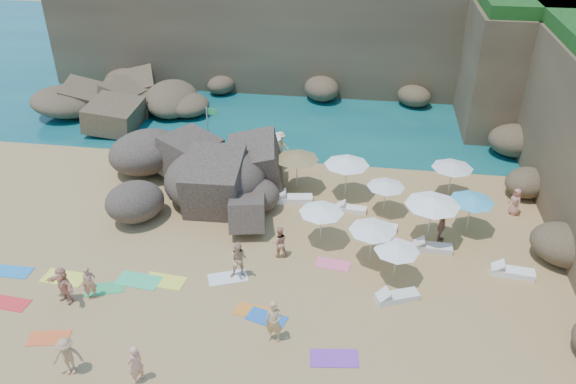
# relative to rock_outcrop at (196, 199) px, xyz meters

# --- Properties ---
(ground) EXTENTS (120.00, 120.00, 0.00)m
(ground) POSITION_rel_rock_outcrop_xyz_m (3.37, -4.81, 0.00)
(ground) COLOR tan
(ground) RESTS_ON ground
(seawater) EXTENTS (120.00, 120.00, 0.00)m
(seawater) POSITION_rel_rock_outcrop_xyz_m (3.37, 25.19, 0.00)
(seawater) COLOR #0C4751
(seawater) RESTS_ON ground
(cliff_back) EXTENTS (44.00, 8.00, 8.00)m
(cliff_back) POSITION_rel_rock_outcrop_xyz_m (5.37, 20.19, 4.00)
(cliff_back) COLOR brown
(cliff_back) RESTS_ON ground
(cliff_corner) EXTENTS (10.00, 12.00, 8.00)m
(cliff_corner) POSITION_rel_rock_outcrop_xyz_m (20.37, 15.19, 4.00)
(cliff_corner) COLOR brown
(cliff_corner) RESTS_ON ground
(rock_promontory) EXTENTS (12.00, 7.00, 2.00)m
(rock_promontory) POSITION_rel_rock_outcrop_xyz_m (-7.63, 11.19, 0.00)
(rock_promontory) COLOR brown
(rock_promontory) RESTS_ON ground
(marina_masts) EXTENTS (3.10, 0.10, 6.00)m
(marina_masts) POSITION_rel_rock_outcrop_xyz_m (-13.13, 25.19, 3.00)
(marina_masts) COLOR white
(marina_masts) RESTS_ON ground
(rock_outcrop) EXTENTS (9.27, 7.98, 3.15)m
(rock_outcrop) POSITION_rel_rock_outcrop_xyz_m (0.00, 0.00, 0.00)
(rock_outcrop) COLOR brown
(rock_outcrop) RESTS_ON ground
(flag_pole) EXTENTS (0.69, 0.18, 3.57)m
(flag_pole) POSITION_rel_rock_outcrop_xyz_m (-0.33, 4.54, 2.28)
(flag_pole) COLOR silver
(flag_pole) RESTS_ON ground
(parasol_0) EXTENTS (2.46, 2.46, 2.33)m
(parasol_0) POSITION_rel_rock_outcrop_xyz_m (2.84, 4.20, 2.14)
(parasol_0) COLOR silver
(parasol_0) RESTS_ON ground
(parasol_1) EXTENTS (2.23, 2.23, 2.11)m
(parasol_1) POSITION_rel_rock_outcrop_xyz_m (13.71, 2.40, 1.94)
(parasol_1) COLOR silver
(parasol_1) RESTS_ON ground
(parasol_2) EXTENTS (1.97, 1.97, 1.87)m
(parasol_2) POSITION_rel_rock_outcrop_xyz_m (10.18, 0.19, 1.71)
(parasol_2) COLOR silver
(parasol_2) RESTS_ON ground
(parasol_5) EXTENTS (2.16, 2.16, 2.04)m
(parasol_5) POSITION_rel_rock_outcrop_xyz_m (7.14, -2.96, 1.87)
(parasol_5) COLOR silver
(parasol_5) RESTS_ON ground
(parasol_6) EXTENTS (2.43, 2.43, 2.30)m
(parasol_6) POSITION_rel_rock_outcrop_xyz_m (5.32, 1.90, 2.11)
(parasol_6) COLOR silver
(parasol_6) RESTS_ON ground
(parasol_7) EXTENTS (2.45, 2.45, 2.32)m
(parasol_7) POSITION_rel_rock_outcrop_xyz_m (8.06, 1.61, 2.13)
(parasol_7) COLOR silver
(parasol_7) RESTS_ON ground
(parasol_8) EXTENTS (2.16, 2.16, 2.04)m
(parasol_8) POSITION_rel_rock_outcrop_xyz_m (9.55, -4.12, 1.87)
(parasol_8) COLOR silver
(parasol_8) RESTS_ON ground
(parasol_9) EXTENTS (2.62, 2.62, 2.48)m
(parasol_9) POSITION_rel_rock_outcrop_xyz_m (12.30, -2.11, 2.28)
(parasol_9) COLOR silver
(parasol_9) RESTS_ON ground
(parasol_10) EXTENTS (2.19, 2.19, 2.07)m
(parasol_10) POSITION_rel_rock_outcrop_xyz_m (14.30, -0.93, 1.90)
(parasol_10) COLOR silver
(parasol_10) RESTS_ON ground
(parasol_11) EXTENTS (1.98, 1.98, 1.87)m
(parasol_11) POSITION_rel_rock_outcrop_xyz_m (10.64, -5.31, 1.72)
(parasol_11) COLOR silver
(parasol_11) RESTS_ON ground
(lounger_0) EXTENTS (2.13, 1.00, 0.32)m
(lounger_0) POSITION_rel_rock_outcrop_xyz_m (5.33, 0.57, 0.16)
(lounger_0) COLOR white
(lounger_0) RESTS_ON ground
(lounger_1) EXTENTS (1.64, 0.67, 0.25)m
(lounger_1) POSITION_rel_rock_outcrop_xyz_m (10.07, -1.41, 0.12)
(lounger_1) COLOR white
(lounger_1) RESTS_ON ground
(lounger_2) EXTENTS (1.66, 0.66, 0.25)m
(lounger_2) POSITION_rel_rock_outcrop_xyz_m (8.48, 0.05, 0.13)
(lounger_2) COLOR white
(lounger_2) RESTS_ON ground
(lounger_3) EXTENTS (1.86, 0.65, 0.29)m
(lounger_3) POSITION_rel_rock_outcrop_xyz_m (12.50, -2.84, 0.14)
(lounger_3) COLOR silver
(lounger_3) RESTS_ON ground
(lounger_4) EXTENTS (1.93, 0.80, 0.29)m
(lounger_4) POSITION_rel_rock_outcrop_xyz_m (15.93, -4.21, 0.15)
(lounger_4) COLOR white
(lounger_4) RESTS_ON ground
(lounger_5) EXTENTS (1.93, 1.26, 0.29)m
(lounger_5) POSITION_rel_rock_outcrop_xyz_m (10.77, -6.64, 0.14)
(lounger_5) COLOR silver
(lounger_5) RESTS_ON ground
(towel_0) EXTENTS (1.66, 0.83, 0.03)m
(towel_0) POSITION_rel_rock_outcrop_xyz_m (-6.41, -7.34, 0.01)
(towel_0) COLOR #247FC3
(towel_0) RESTS_ON ground
(towel_2) EXTENTS (1.71, 1.10, 0.03)m
(towel_2) POSITION_rel_rock_outcrop_xyz_m (-2.73, -10.92, 0.01)
(towel_2) COLOR #F75E27
(towel_2) RESTS_ON ground
(towel_3) EXTENTS (2.03, 1.16, 0.03)m
(towel_3) POSITION_rel_rock_outcrop_xyz_m (-0.55, -7.10, 0.02)
(towel_3) COLOR #38C779
(towel_3) RESTS_ON ground
(towel_4) EXTENTS (1.98, 1.10, 0.03)m
(towel_4) POSITION_rel_rock_outcrop_xyz_m (-3.91, -7.41, 0.02)
(towel_4) COLOR #FDFE42
(towel_4) RESTS_ON ground
(towel_5) EXTENTS (1.92, 1.45, 0.03)m
(towel_5) POSITION_rel_rock_outcrop_xyz_m (3.32, -6.31, 0.02)
(towel_5) COLOR white
(towel_5) RESTS_ON ground
(towel_6) EXTENTS (1.92, 1.14, 0.03)m
(towel_6) POSITION_rel_rock_outcrop_xyz_m (8.39, -10.31, 0.02)
(towel_6) COLOR purple
(towel_6) RESTS_ON ground
(towel_7) EXTENTS (1.63, 0.91, 0.03)m
(towel_7) POSITION_rel_rock_outcrop_xyz_m (-5.35, -9.31, 0.01)
(towel_7) COLOR red
(towel_7) RESTS_ON ground
(towel_8) EXTENTS (1.79, 1.24, 0.03)m
(towel_8) POSITION_rel_rock_outcrop_xyz_m (5.50, -8.59, 0.01)
(towel_8) COLOR #2261B5
(towel_8) RESTS_ON ground
(towel_9) EXTENTS (1.65, 0.97, 0.03)m
(towel_9) POSITION_rel_rock_outcrop_xyz_m (7.89, -4.66, 0.01)
(towel_9) COLOR #FF638F
(towel_9) RESTS_ON ground
(towel_10) EXTENTS (1.67, 0.98, 0.03)m
(towel_10) POSITION_rel_rock_outcrop_xyz_m (4.90, -8.28, 0.01)
(towel_10) COLOR orange
(towel_10) RESTS_ON ground
(towel_11) EXTENTS (1.85, 1.35, 0.03)m
(towel_11) POSITION_rel_rock_outcrop_xyz_m (-1.81, -7.82, 0.01)
(towel_11) COLOR #30AA5C
(towel_11) RESTS_ON ground
(towel_12) EXTENTS (1.91, 1.08, 0.03)m
(towel_12) POSITION_rel_rock_outcrop_xyz_m (0.59, -6.95, 0.02)
(towel_12) COLOR #F9F441
(towel_12) RESTS_ON ground
(person_stand_0) EXTENTS (0.68, 0.65, 1.57)m
(person_stand_0) POSITION_rel_rock_outcrop_xyz_m (-2.08, -8.43, 0.79)
(person_stand_0) COLOR tan
(person_stand_0) RESTS_ON ground
(person_stand_1) EXTENTS (0.92, 0.80, 1.59)m
(person_stand_1) POSITION_rel_rock_outcrop_xyz_m (5.34, -4.37, 0.80)
(person_stand_1) COLOR tan
(person_stand_1) RESTS_ON ground
(person_stand_2) EXTENTS (1.21, 0.79, 1.73)m
(person_stand_2) POSITION_rel_rock_outcrop_xyz_m (3.79, 5.65, 0.87)
(person_stand_2) COLOR #E8C484
(person_stand_2) RESTS_ON ground
(person_stand_3) EXTENTS (0.61, 1.00, 1.59)m
(person_stand_3) POSITION_rel_rock_outcrop_xyz_m (12.91, -2.01, 0.79)
(person_stand_3) COLOR #8C5B46
(person_stand_3) RESTS_ON ground
(person_stand_4) EXTENTS (0.72, 0.83, 1.50)m
(person_stand_4) POSITION_rel_rock_outcrop_xyz_m (16.93, 1.05, 0.75)
(person_stand_4) COLOR tan
(person_stand_4) RESTS_ON ground
(person_stand_5) EXTENTS (1.79, 1.05, 1.86)m
(person_stand_5) POSITION_rel_rock_outcrop_xyz_m (-3.28, 3.53, 0.93)
(person_stand_5) COLOR #B07958
(person_stand_5) RESTS_ON ground
(person_stand_6) EXTENTS (0.65, 0.73, 1.66)m
(person_stand_6) POSITION_rel_rock_outcrop_xyz_m (1.51, -12.38, 0.83)
(person_stand_6) COLOR #DF9A7E
(person_stand_6) RESTS_ON ground
(person_lie_0) EXTENTS (1.48, 1.86, 0.43)m
(person_lie_0) POSITION_rel_rock_outcrop_xyz_m (-1.02, -12.40, 0.22)
(person_lie_0) COLOR tan
(person_lie_0) RESTS_ON ground
(person_lie_3) EXTENTS (2.12, 2.19, 0.45)m
(person_lie_3) POSITION_rel_rock_outcrop_xyz_m (-3.05, -8.81, 0.23)
(person_lie_3) COLOR tan
(person_lie_3) RESTS_ON ground
(person_lie_4) EXTENTS (0.83, 1.90, 0.44)m
(person_lie_4) POSITION_rel_rock_outcrop_xyz_m (6.01, -9.70, 0.22)
(person_lie_4) COLOR tan
(person_lie_4) RESTS_ON ground
(person_lie_5) EXTENTS (1.08, 1.91, 0.69)m
(person_lie_5) POSITION_rel_rock_outcrop_xyz_m (3.85, -6.19, 0.35)
(person_lie_5) COLOR tan
(person_lie_5) RESTS_ON ground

